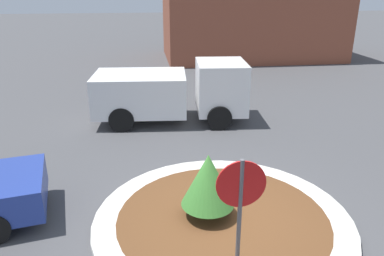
% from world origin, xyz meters
% --- Properties ---
extents(ground_plane, '(120.00, 120.00, 0.00)m').
position_xyz_m(ground_plane, '(0.00, 0.00, 0.00)').
color(ground_plane, '#474749').
extents(traffic_island, '(5.02, 5.02, 0.15)m').
position_xyz_m(traffic_island, '(0.00, 0.00, 0.07)').
color(traffic_island, beige).
rests_on(traffic_island, ground_plane).
extents(stop_sign, '(0.77, 0.07, 2.02)m').
position_xyz_m(stop_sign, '(-0.05, -1.34, 1.40)').
color(stop_sign, '#4C4C51').
rests_on(stop_sign, ground_plane).
extents(island_shrub, '(1.03, 1.03, 1.30)m').
position_xyz_m(island_shrub, '(-0.28, 0.09, 0.93)').
color(island_shrub, brown).
rests_on(island_shrub, traffic_island).
extents(utility_truck, '(5.16, 2.48, 2.01)m').
position_xyz_m(utility_truck, '(-0.45, 6.09, 1.05)').
color(utility_truck, white).
rests_on(utility_truck, ground_plane).
extents(storefront_building, '(10.69, 6.07, 6.31)m').
position_xyz_m(storefront_building, '(5.49, 17.55, 3.16)').
color(storefront_building, brown).
rests_on(storefront_building, ground_plane).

